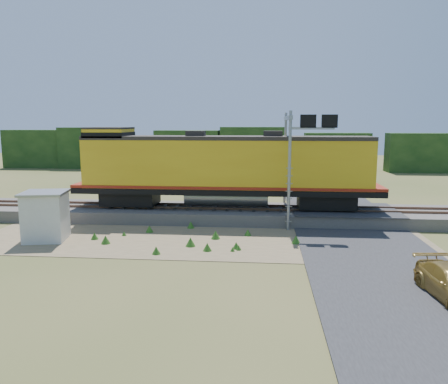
# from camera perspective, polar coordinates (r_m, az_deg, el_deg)

# --- Properties ---
(ground) EXTENTS (140.00, 140.00, 0.00)m
(ground) POSITION_cam_1_polar(r_m,az_deg,el_deg) (24.63, 1.52, -6.65)
(ground) COLOR #475123
(ground) RESTS_ON ground
(ballast) EXTENTS (70.00, 5.00, 0.80)m
(ballast) POSITION_cam_1_polar(r_m,az_deg,el_deg) (30.36, 2.25, -2.87)
(ballast) COLOR slate
(ballast) RESTS_ON ground
(rails) EXTENTS (70.00, 1.54, 0.16)m
(rails) POSITION_cam_1_polar(r_m,az_deg,el_deg) (30.26, 2.26, -1.98)
(rails) COLOR brown
(rails) RESTS_ON ballast
(dirt_shoulder) EXTENTS (26.00, 8.00, 0.03)m
(dirt_shoulder) POSITION_cam_1_polar(r_m,az_deg,el_deg) (25.31, -2.96, -6.19)
(dirt_shoulder) COLOR #8C7754
(dirt_shoulder) RESTS_ON ground
(road) EXTENTS (7.00, 66.00, 0.86)m
(road) POSITION_cam_1_polar(r_m,az_deg,el_deg) (25.87, 17.39, -6.10)
(road) COLOR #38383A
(road) RESTS_ON ground
(tree_line_north) EXTENTS (130.00, 3.00, 6.50)m
(tree_line_north) POSITION_cam_1_polar(r_m,az_deg,el_deg) (61.79, 3.82, 5.66)
(tree_line_north) COLOR #163413
(tree_line_north) RESTS_ON ground
(weed_clumps) EXTENTS (15.00, 6.20, 0.56)m
(weed_clumps) POSITION_cam_1_polar(r_m,az_deg,el_deg) (25.19, -6.49, -6.35)
(weed_clumps) COLOR #30631C
(weed_clumps) RESTS_ON ground
(locomotive) EXTENTS (20.92, 3.19, 5.40)m
(locomotive) POSITION_cam_1_polar(r_m,az_deg,el_deg) (29.96, -0.28, 3.22)
(locomotive) COLOR black
(locomotive) RESTS_ON rails
(shed) EXTENTS (2.78, 2.78, 2.81)m
(shed) POSITION_cam_1_polar(r_m,az_deg,el_deg) (26.82, -22.27, -2.90)
(shed) COLOR silver
(shed) RESTS_ON ground
(signal_gantry) EXTENTS (2.93, 6.20, 7.39)m
(signal_gantry) POSITION_cam_1_polar(r_m,az_deg,el_deg) (29.09, 9.13, 6.67)
(signal_gantry) COLOR gray
(signal_gantry) RESTS_ON ground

